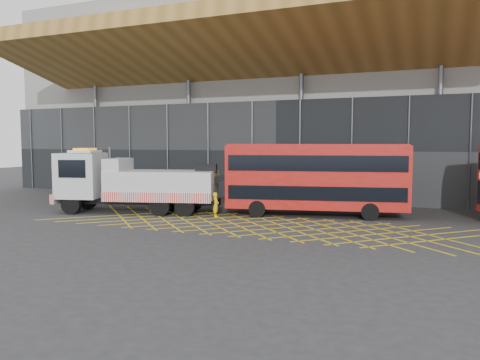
% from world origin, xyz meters
% --- Properties ---
extents(ground_plane, '(120.00, 120.00, 0.00)m').
position_xyz_m(ground_plane, '(0.00, 0.00, 0.00)').
color(ground_plane, '#2A2B2D').
extents(road_markings, '(26.36, 7.16, 0.01)m').
position_xyz_m(road_markings, '(4.80, 0.00, 0.01)').
color(road_markings, gold).
rests_on(road_markings, ground_plane).
extents(construction_building, '(55.00, 23.97, 18.00)m').
position_xyz_m(construction_building, '(1.92, 18.40, 8.98)').
color(construction_building, gray).
rests_on(construction_building, ground_plane).
extents(recovery_truck, '(12.43, 5.67, 4.35)m').
position_xyz_m(recovery_truck, '(-4.75, 1.31, 2.01)').
color(recovery_truck, black).
rests_on(recovery_truck, ground_plane).
extents(bus_towed, '(11.48, 5.00, 4.56)m').
position_xyz_m(bus_towed, '(6.88, 4.56, 2.53)').
color(bus_towed, '#AD140F').
rests_on(bus_towed, ground_plane).
extents(worker, '(0.50, 0.64, 1.54)m').
position_xyz_m(worker, '(1.24, 1.79, 0.77)').
color(worker, yellow).
rests_on(worker, ground_plane).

